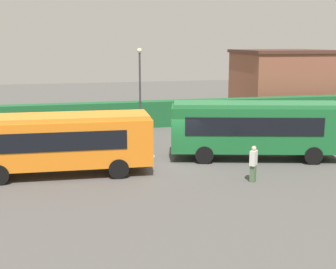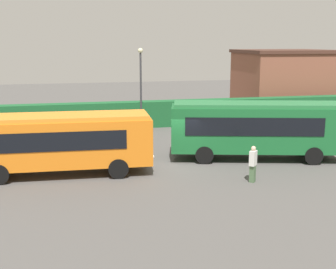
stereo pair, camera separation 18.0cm
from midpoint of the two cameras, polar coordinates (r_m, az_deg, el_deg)
name	(u,v)px [view 1 (the left image)]	position (r m, az deg, el deg)	size (l,w,h in m)	color
ground_plane	(175,164)	(24.52, 0.69, -3.85)	(102.44, 102.44, 0.00)	#514F4C
bus_orange	(60,141)	(22.90, -13.86, -0.76)	(9.31, 3.00, 3.06)	orange
bus_green	(256,127)	(25.70, 11.05, 0.95)	(9.90, 4.72, 3.27)	#19602D
person_left	(62,140)	(26.60, -13.66, -0.67)	(0.44, 0.50, 1.92)	black
person_center	(198,136)	(27.69, 3.72, -0.21)	(0.49, 0.34, 1.66)	maroon
person_right	(253,163)	(21.66, 10.63, -3.61)	(0.49, 0.50, 1.78)	#4C6B47
hedge_row	(140,114)	(35.11, -3.78, 2.60)	(63.22, 1.19, 2.03)	#1B592D
depot_building	(281,81)	(44.50, 14.17, 6.72)	(8.35, 7.37, 5.87)	brown
lamppost	(140,82)	(32.14, -3.78, 6.76)	(0.36, 0.36, 6.18)	#38383D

